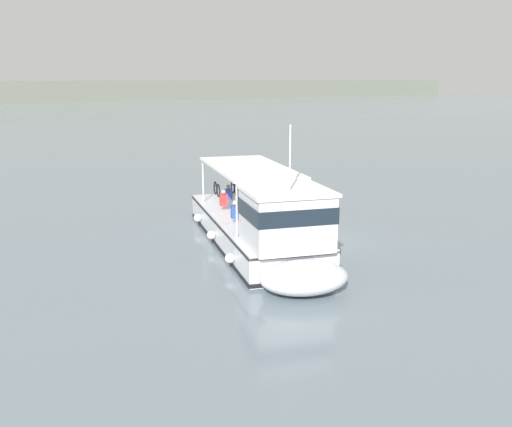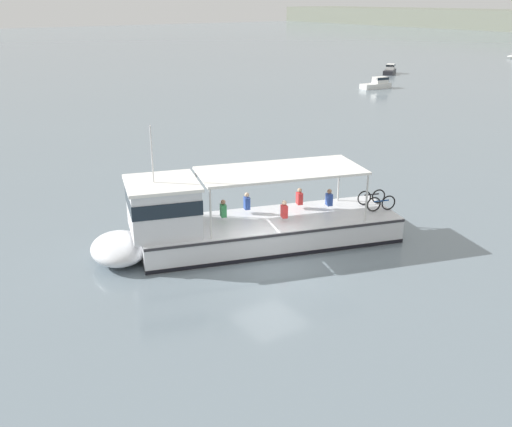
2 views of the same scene
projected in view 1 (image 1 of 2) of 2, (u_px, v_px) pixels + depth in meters
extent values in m
plane|color=slate|center=(300.00, 243.00, 24.48)|extent=(400.00, 400.00, 0.00)
cube|color=silver|center=(252.00, 230.00, 24.40)|extent=(6.37, 11.26, 1.10)
ellipsoid|color=silver|center=(304.00, 277.00, 18.60)|extent=(3.48, 3.00, 1.01)
cube|color=black|center=(252.00, 240.00, 24.50)|extent=(6.41, 11.27, 0.16)
cube|color=#2D2D33|center=(252.00, 219.00, 24.29)|extent=(6.43, 11.28, 0.10)
cube|color=silver|center=(286.00, 219.00, 19.94)|extent=(3.39, 3.31, 1.90)
cube|color=#19232D|center=(286.00, 210.00, 19.86)|extent=(3.46, 3.37, 0.56)
cube|color=white|center=(287.00, 191.00, 19.71)|extent=(3.59, 3.51, 0.12)
cube|color=white|center=(249.00, 167.00, 24.23)|extent=(4.87, 7.28, 0.10)
cylinder|color=silver|center=(307.00, 206.00, 21.79)|extent=(0.08, 0.08, 2.00)
cylinder|color=silver|center=(237.00, 210.00, 21.06)|extent=(0.08, 0.08, 2.00)
cylinder|color=silver|center=(259.00, 178.00, 27.87)|extent=(0.08, 0.08, 2.00)
cylinder|color=silver|center=(203.00, 181.00, 27.15)|extent=(0.08, 0.08, 2.00)
cylinder|color=silver|center=(290.00, 158.00, 19.16)|extent=(0.06, 0.06, 2.20)
sphere|color=white|center=(230.00, 258.00, 20.75)|extent=(0.36, 0.36, 0.36)
sphere|color=white|center=(211.00, 235.00, 23.84)|extent=(0.36, 0.36, 0.36)
sphere|color=white|center=(198.00, 218.00, 26.74)|extent=(0.36, 0.36, 0.36)
torus|color=black|center=(236.00, 190.00, 28.58)|extent=(0.26, 0.65, 0.66)
torus|color=black|center=(233.00, 187.00, 29.23)|extent=(0.26, 0.65, 0.66)
cylinder|color=#1E478C|center=(234.00, 186.00, 28.88)|extent=(0.27, 0.68, 0.06)
torus|color=black|center=(218.00, 190.00, 28.34)|extent=(0.26, 0.65, 0.66)
torus|color=black|center=(215.00, 188.00, 28.99)|extent=(0.26, 0.65, 0.66)
cylinder|color=#232328|center=(217.00, 187.00, 28.64)|extent=(0.27, 0.68, 0.06)
cube|color=#2D4CA5|center=(229.00, 194.00, 26.71)|extent=(0.37, 0.31, 0.52)
sphere|color=#9E7051|center=(228.00, 187.00, 26.62)|extent=(0.20, 0.20, 0.20)
cube|color=red|center=(224.00, 200.00, 25.47)|extent=(0.37, 0.31, 0.52)
sphere|color=tan|center=(224.00, 192.00, 25.38)|extent=(0.20, 0.20, 0.20)
cube|color=red|center=(261.00, 204.00, 24.73)|extent=(0.37, 0.31, 0.52)
sphere|color=beige|center=(261.00, 195.00, 24.64)|extent=(0.20, 0.20, 0.20)
cube|color=#2D4CA5|center=(235.00, 212.00, 23.24)|extent=(0.37, 0.31, 0.52)
sphere|color=beige|center=(235.00, 203.00, 23.16)|extent=(0.20, 0.20, 0.20)
cube|color=#338C4C|center=(258.00, 217.00, 22.30)|extent=(0.37, 0.31, 0.52)
sphere|color=#9E7051|center=(258.00, 208.00, 22.22)|extent=(0.20, 0.20, 0.20)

